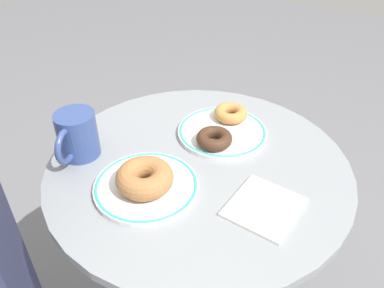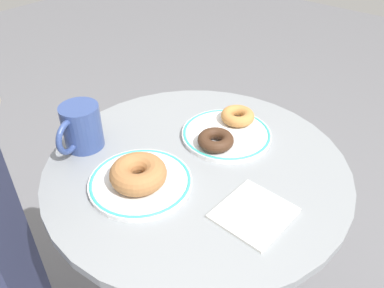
% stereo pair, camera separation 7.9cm
% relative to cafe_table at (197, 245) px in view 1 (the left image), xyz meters
% --- Properties ---
extents(cafe_table, '(0.61, 0.61, 0.72)m').
position_rel_cafe_table_xyz_m(cafe_table, '(0.00, 0.00, 0.00)').
color(cafe_table, gray).
rests_on(cafe_table, ground).
extents(plate_left, '(0.20, 0.20, 0.01)m').
position_rel_cafe_table_xyz_m(plate_left, '(-0.12, 0.04, 0.26)').
color(plate_left, white).
rests_on(plate_left, cafe_table).
extents(plate_right, '(0.20, 0.20, 0.01)m').
position_rel_cafe_table_xyz_m(plate_right, '(0.12, 0.01, 0.26)').
color(plate_right, white).
rests_on(plate_right, cafe_table).
extents(donut_cinnamon, '(0.15, 0.15, 0.04)m').
position_rel_cafe_table_xyz_m(donut_cinnamon, '(-0.12, 0.04, 0.29)').
color(donut_cinnamon, '#A36B3D').
rests_on(donut_cinnamon, plate_left).
extents(donut_old_fashioned, '(0.11, 0.11, 0.03)m').
position_rel_cafe_table_xyz_m(donut_old_fashioned, '(0.17, 0.02, 0.28)').
color(donut_old_fashioned, '#BC7F42').
rests_on(donut_old_fashioned, plate_right).
extents(donut_chocolate, '(0.11, 0.11, 0.03)m').
position_rel_cafe_table_xyz_m(donut_chocolate, '(0.06, 0.00, 0.28)').
color(donut_chocolate, '#422819').
rests_on(donut_chocolate, plate_right).
extents(paper_napkin, '(0.13, 0.12, 0.01)m').
position_rel_cafe_table_xyz_m(paper_napkin, '(-0.04, -0.16, 0.26)').
color(paper_napkin, white).
rests_on(paper_napkin, cafe_table).
extents(coffee_mug, '(0.12, 0.08, 0.10)m').
position_rel_cafe_table_xyz_m(coffee_mug, '(-0.11, 0.22, 0.30)').
color(coffee_mug, '#334784').
rests_on(coffee_mug, cafe_table).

